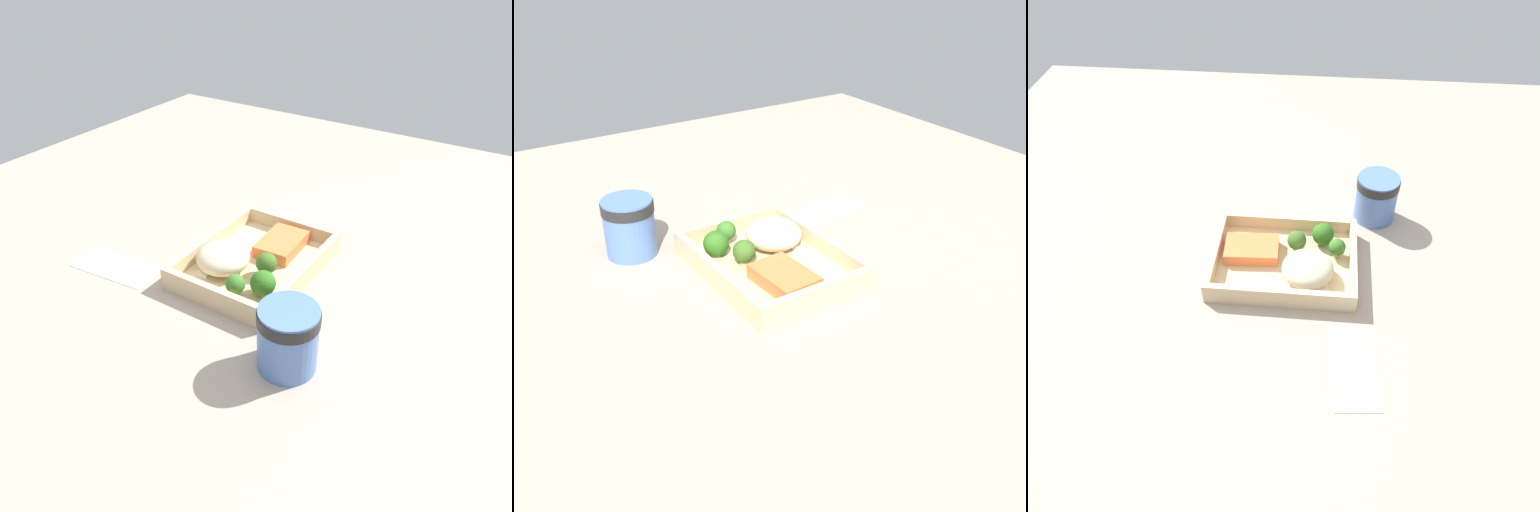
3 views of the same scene
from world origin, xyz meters
TOP-DOWN VIEW (x-y plane):
  - ground_plane at (0.00, 0.00)cm, footprint 160.00×160.00cm
  - takeout_tray at (0.00, 0.00)cm, footprint 26.77×20.36cm
  - tray_rim at (0.00, 0.00)cm, footprint 26.77×20.36cm
  - salmon_fillet at (-6.23, 1.56)cm, footprint 10.35×7.26cm
  - mashed_potatoes at (4.61, -3.72)cm, footprint 9.35×9.18cm
  - broccoli_floret_1 at (2.13, 3.44)cm, footprint 3.65×3.65cm
  - broccoli_floret_2 at (6.99, 5.79)cm, footprint 4.19×4.19cm
  - broccoli_floret_3 at (9.74, 2.33)cm, footprint 3.24×3.24cm
  - fork at (1.68, -6.22)cm, footprint 15.88×2.83cm
  - paper_cup at (17.33, 16.11)cm, footprint 8.53×8.53cm
  - receipt_slip at (12.99, -21.20)cm, footprint 8.59×15.98cm

SIDE VIEW (x-z plane):
  - ground_plane at x=0.00cm, z-range -2.00..0.00cm
  - receipt_slip at x=12.99cm, z-range 0.00..0.24cm
  - takeout_tray at x=0.00cm, z-range 0.00..1.20cm
  - fork at x=1.68cm, z-range 1.20..1.64cm
  - salmon_fillet at x=-6.23cm, z-range 1.20..3.55cm
  - tray_rim at x=0.00cm, z-range 1.20..4.01cm
  - broccoli_floret_2 at x=6.99cm, z-range 1.23..5.62cm
  - broccoli_floret_3 at x=9.74cm, z-range 1.51..5.59cm
  - broccoli_floret_1 at x=2.13cm, z-range 1.42..5.69cm
  - mashed_potatoes at x=4.61cm, z-range 1.20..5.98cm
  - paper_cup at x=17.33cm, z-range 0.58..10.42cm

